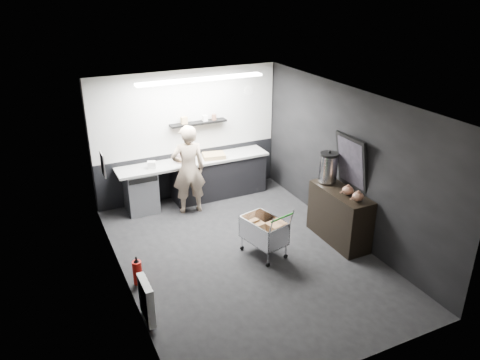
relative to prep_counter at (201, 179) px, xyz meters
name	(u,v)px	position (x,y,z in m)	size (l,w,h in m)	color
floor	(245,256)	(-0.14, -2.42, -0.46)	(5.50, 5.50, 0.00)	black
ceiling	(246,101)	(-0.14, -2.42, 2.24)	(5.50, 5.50, 0.00)	silver
wall_back	(188,135)	(-0.14, 0.33, 0.89)	(5.50, 5.50, 0.00)	black
wall_front	(355,275)	(-0.14, -5.17, 0.89)	(5.50, 5.50, 0.00)	black
wall_left	(120,208)	(-2.14, -2.42, 0.89)	(5.50, 5.50, 0.00)	black
wall_right	(347,164)	(1.86, -2.42, 0.89)	(5.50, 5.50, 0.00)	black
kitchen_wall_panel	(187,112)	(-0.14, 0.31, 1.39)	(3.95, 0.02, 1.70)	silver
dado_panel	(190,173)	(-0.14, 0.31, 0.04)	(3.95, 0.02, 1.00)	black
floating_shelf	(198,123)	(0.06, 0.20, 1.16)	(1.20, 0.22, 0.04)	black
wall_clock	(249,90)	(1.26, 0.30, 1.69)	(0.20, 0.20, 0.03)	silver
poster	(103,165)	(-2.12, -1.12, 1.09)	(0.02, 0.30, 0.40)	white
poster_red_band	(102,161)	(-2.11, -1.12, 1.16)	(0.01, 0.22, 0.10)	red
radiator	(146,300)	(-2.08, -3.32, -0.11)	(0.10, 0.50, 0.60)	silver
ceiling_strip	(201,79)	(-0.14, -0.57, 2.21)	(2.40, 0.20, 0.04)	white
prep_counter	(201,179)	(0.00, 0.00, 0.00)	(3.20, 0.61, 0.90)	black
person	(188,170)	(-0.42, -0.45, 0.45)	(0.66, 0.43, 1.81)	beige
shopping_cart	(264,232)	(0.17, -2.50, -0.03)	(0.67, 0.93, 0.90)	silver
sideboard	(339,209)	(1.61, -2.63, 0.15)	(0.55, 1.29, 1.93)	black
fire_extinguisher	(137,272)	(-1.99, -2.43, -0.23)	(0.14, 0.14, 0.48)	red
cardboard_box	(214,156)	(0.29, -0.05, 0.49)	(0.45, 0.34, 0.09)	tan
pink_tub	(180,157)	(-0.42, 0.00, 0.55)	(0.21, 0.21, 0.21)	beige
white_container	(152,165)	(-1.04, -0.05, 0.51)	(0.16, 0.12, 0.14)	silver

